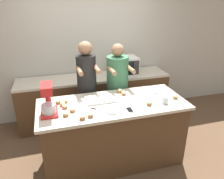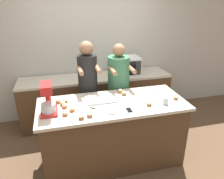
{
  "view_description": "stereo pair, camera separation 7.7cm",
  "coord_description": "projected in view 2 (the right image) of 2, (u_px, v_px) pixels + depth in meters",
  "views": [
    {
      "loc": [
        -0.75,
        -2.52,
        2.28
      ],
      "look_at": [
        0.0,
        0.04,
        1.13
      ],
      "focal_mm": 35.0,
      "sensor_mm": 36.0,
      "label": 1
    },
    {
      "loc": [
        -0.67,
        -2.54,
        2.28
      ],
      "look_at": [
        0.0,
        0.04,
        1.13
      ],
      "focal_mm": 35.0,
      "sensor_mm": 36.0,
      "label": 2
    }
  ],
  "objects": [
    {
      "name": "microwave_oven",
      "position": [
        127.0,
        66.0,
        4.12
      ],
      "size": [
        0.46,
        0.38,
        0.33
      ],
      "color": "silver",
      "rests_on": "back_counter"
    },
    {
      "name": "cupcake_1",
      "position": [
        176.0,
        97.0,
        3.04
      ],
      "size": [
        0.07,
        0.07,
        0.06
      ],
      "color": "#9E6038",
      "rests_on": "island_counter"
    },
    {
      "name": "stand_mixer",
      "position": [
        48.0,
        100.0,
        2.64
      ],
      "size": [
        0.2,
        0.3,
        0.39
      ],
      "color": "red",
      "rests_on": "island_counter"
    },
    {
      "name": "small_plate",
      "position": [
        112.0,
        111.0,
        2.73
      ],
      "size": [
        0.17,
        0.17,
        0.02
      ],
      "color": "white",
      "rests_on": "island_counter"
    },
    {
      "name": "person_left",
      "position": [
        88.0,
        90.0,
        3.46
      ],
      "size": [
        0.32,
        0.49,
        1.67
      ],
      "color": "#232328",
      "rests_on": "ground_plane"
    },
    {
      "name": "cupcake_9",
      "position": [
        124.0,
        93.0,
        3.17
      ],
      "size": [
        0.07,
        0.07,
        0.06
      ],
      "color": "#9E6038",
      "rests_on": "island_counter"
    },
    {
      "name": "person_right",
      "position": [
        118.0,
        90.0,
        3.6
      ],
      "size": [
        0.36,
        0.51,
        1.61
      ],
      "color": "#33384C",
      "rests_on": "ground_plane"
    },
    {
      "name": "cupcake_5",
      "position": [
        149.0,
        104.0,
        2.86
      ],
      "size": [
        0.07,
        0.07,
        0.06
      ],
      "color": "#9E6038",
      "rests_on": "island_counter"
    },
    {
      "name": "cupcake_4",
      "position": [
        63.0,
        103.0,
        2.87
      ],
      "size": [
        0.07,
        0.07,
        0.06
      ],
      "color": "#9E6038",
      "rests_on": "island_counter"
    },
    {
      "name": "cupcake_0",
      "position": [
        72.0,
        109.0,
        2.72
      ],
      "size": [
        0.07,
        0.07,
        0.06
      ],
      "color": "#9E6038",
      "rests_on": "island_counter"
    },
    {
      "name": "baking_tray",
      "position": [
        101.0,
        99.0,
        3.01
      ],
      "size": [
        0.41,
        0.27,
        0.04
      ],
      "color": "silver",
      "rests_on": "island_counter"
    },
    {
      "name": "cupcake_8",
      "position": [
        64.0,
        106.0,
        2.8
      ],
      "size": [
        0.07,
        0.07,
        0.06
      ],
      "color": "#9E6038",
      "rests_on": "island_counter"
    },
    {
      "name": "back_wall",
      "position": [
        92.0,
        48.0,
        4.18
      ],
      "size": [
        10.0,
        0.06,
        2.7
      ],
      "color": "#B2ADA3",
      "rests_on": "ground_plane"
    },
    {
      "name": "cupcake_3",
      "position": [
        65.0,
        113.0,
        2.62
      ],
      "size": [
        0.07,
        0.07,
        0.06
      ],
      "color": "#9E6038",
      "rests_on": "island_counter"
    },
    {
      "name": "island_counter",
      "position": [
        113.0,
        132.0,
        3.13
      ],
      "size": [
        2.0,
        0.84,
        0.95
      ],
      "color": "#4C331E",
      "rests_on": "ground_plane"
    },
    {
      "name": "cell_phone",
      "position": [
        129.0,
        110.0,
        2.74
      ],
      "size": [
        0.07,
        0.15,
        0.01
      ],
      "color": "silver",
      "rests_on": "island_counter"
    },
    {
      "name": "cupcake_11",
      "position": [
        90.0,
        115.0,
        2.6
      ],
      "size": [
        0.07,
        0.07,
        0.06
      ],
      "color": "#9E6038",
      "rests_on": "island_counter"
    },
    {
      "name": "drinking_glass",
      "position": [
        166.0,
        101.0,
        2.89
      ],
      "size": [
        0.07,
        0.07,
        0.1
      ],
      "color": "silver",
      "rests_on": "island_counter"
    },
    {
      "name": "cupcake_6",
      "position": [
        81.0,
        117.0,
        2.55
      ],
      "size": [
        0.07,
        0.07,
        0.06
      ],
      "color": "#9E6038",
      "rests_on": "island_counter"
    },
    {
      "name": "cupcake_10",
      "position": [
        58.0,
        101.0,
        2.93
      ],
      "size": [
        0.07,
        0.07,
        0.06
      ],
      "color": "#9E6038",
      "rests_on": "island_counter"
    },
    {
      "name": "cupcake_2",
      "position": [
        65.0,
        100.0,
        2.95
      ],
      "size": [
        0.07,
        0.07,
        0.06
      ],
      "color": "#9E6038",
      "rests_on": "island_counter"
    },
    {
      "name": "back_counter",
      "position": [
        97.0,
        98.0,
        4.23
      ],
      "size": [
        2.8,
        0.6,
        0.9
      ],
      "color": "#4C331E",
      "rests_on": "ground_plane"
    },
    {
      "name": "ground_plane",
      "position": [
        113.0,
        158.0,
        3.32
      ],
      "size": [
        16.0,
        16.0,
        0.0
      ],
      "primitive_type": "plane",
      "color": "brown"
    },
    {
      "name": "knife",
      "position": [
        97.0,
        109.0,
        2.77
      ],
      "size": [
        0.17,
        0.17,
        0.01
      ],
      "color": "#BCBCC1",
      "rests_on": "island_counter"
    },
    {
      "name": "cupcake_7",
      "position": [
        120.0,
        91.0,
        3.25
      ],
      "size": [
        0.07,
        0.07,
        0.06
      ],
      "color": "#9E6038",
      "rests_on": "island_counter"
    },
    {
      "name": "mixing_bowl",
      "position": [
        155.0,
        94.0,
        3.01
      ],
      "size": [
        0.27,
        0.27,
        0.15
      ],
      "color": "#BCBCC1",
      "rests_on": "island_counter"
    }
  ]
}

